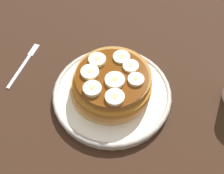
{
  "coord_description": "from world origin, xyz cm",
  "views": [
    {
      "loc": [
        11.64,
        -28.36,
        46.3
      ],
      "look_at": [
        0.0,
        0.0,
        3.26
      ],
      "focal_mm": 44.41,
      "sensor_mm": 36.0,
      "label": 1
    }
  ],
  "objects": [
    {
      "name": "banana_slice_4",
      "position": [
        -3.95,
        -0.92,
        6.94
      ],
      "size": [
        3.35,
        3.35,
        0.92
      ],
      "color": "#F7EEBB",
      "rests_on": "pancake_stack"
    },
    {
      "name": "banana_slice_1",
      "position": [
        2.25,
        -4.25,
        6.95
      ],
      "size": [
        3.36,
        3.36,
        0.92
      ],
      "color": "#EDE6C1",
      "rests_on": "pancake_stack"
    },
    {
      "name": "banana_slice_3",
      "position": [
        2.38,
        3.3,
        6.87
      ],
      "size": [
        3.0,
        3.0,
        0.77
      ],
      "color": "beige",
      "rests_on": "pancake_stack"
    },
    {
      "name": "banana_slice_6",
      "position": [
        -2.0,
        -4.16,
        7.0
      ],
      "size": [
        3.26,
        3.26,
        1.04
      ],
      "color": "beige",
      "rests_on": "pancake_stack"
    },
    {
      "name": "banana_slice_0",
      "position": [
        0.92,
        -0.94,
        6.97
      ],
      "size": [
        3.59,
        3.59,
        0.97
      ],
      "color": "#EEE2C3",
      "rests_on": "pancake_stack"
    },
    {
      "name": "pancake_stack",
      "position": [
        0.01,
        0.08,
        4.03
      ],
      "size": [
        15.99,
        15.57,
        5.14
      ],
      "color": "tan",
      "rests_on": "plate"
    },
    {
      "name": "fork",
      "position": [
        -20.93,
        0.95,
        0.25
      ],
      "size": [
        1.83,
        13.04,
        0.5
      ],
      "color": "silver",
      "rests_on": "ground_plane"
    },
    {
      "name": "banana_slice_5",
      "position": [
        -3.93,
        2.24,
        6.97
      ],
      "size": [
        3.3,
        3.3,
        0.97
      ],
      "color": "#FDF1B2",
      "rests_on": "pancake_stack"
    },
    {
      "name": "banana_slice_2",
      "position": [
        4.33,
        0.7,
        6.9
      ],
      "size": [
        2.93,
        2.93,
        0.84
      ],
      "color": "beige",
      "rests_on": "pancake_stack"
    },
    {
      "name": "banana_slice_7",
      "position": [
        -0.32,
        4.72,
        6.84
      ],
      "size": [
        3.24,
        3.24,
        0.71
      ],
      "color": "#EFF1C3",
      "rests_on": "pancake_stack"
    },
    {
      "name": "ground_plane",
      "position": [
        0.0,
        0.0,
        -1.5
      ],
      "size": [
        140.0,
        140.0,
        3.0
      ],
      "primitive_type": "cube",
      "color": "black"
    },
    {
      "name": "plate",
      "position": [
        0.0,
        0.0,
        1.0
      ],
      "size": [
        23.33,
        23.33,
        1.85
      ],
      "color": "silver",
      "rests_on": "ground_plane"
    }
  ]
}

